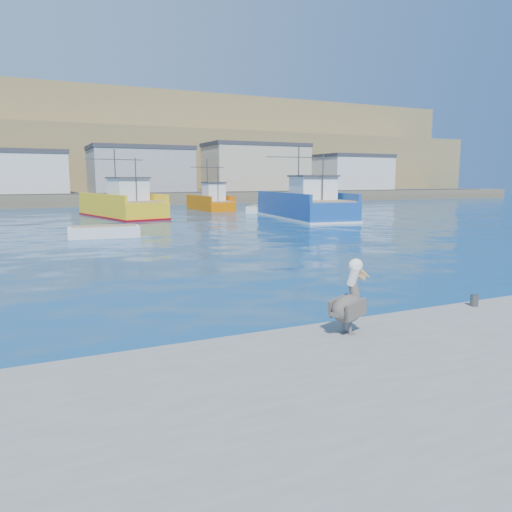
# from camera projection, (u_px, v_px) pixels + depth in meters

# --- Properties ---
(ground) EXTENTS (260.00, 260.00, 0.00)m
(ground) POSITION_uv_depth(u_px,v_px,m) (305.00, 307.00, 14.65)
(ground) COLOR navy
(ground) RESTS_ON ground
(dock_bollards) EXTENTS (36.20, 0.20, 0.30)m
(dock_bollards) POSITION_uv_depth(u_px,v_px,m) (401.00, 311.00, 11.76)
(dock_bollards) COLOR #4C4C4C
(dock_bollards) RESTS_ON dock
(far_shore) EXTENTS (200.00, 81.00, 24.00)m
(far_shore) POSITION_uv_depth(u_px,v_px,m) (53.00, 155.00, 110.85)
(far_shore) COLOR brown
(far_shore) RESTS_ON ground
(trawler_yellow_b) EXTENTS (6.81, 13.13, 6.67)m
(trawler_yellow_b) POSITION_uv_depth(u_px,v_px,m) (122.00, 206.00, 48.61)
(trawler_yellow_b) COLOR yellow
(trawler_yellow_b) RESTS_ON ground
(trawler_blue) EXTENTS (6.72, 14.28, 6.83)m
(trawler_blue) POSITION_uv_depth(u_px,v_px,m) (305.00, 206.00, 47.05)
(trawler_blue) COLOR #174798
(trawler_blue) RESTS_ON ground
(boat_orange) EXTENTS (4.30, 8.30, 6.06)m
(boat_orange) POSITION_uv_depth(u_px,v_px,m) (211.00, 201.00, 59.34)
(boat_orange) COLOR #E26401
(boat_orange) RESTS_ON ground
(skiff_mid) EXTENTS (4.49, 1.94, 0.95)m
(skiff_mid) POSITION_uv_depth(u_px,v_px,m) (104.00, 233.00, 31.85)
(skiff_mid) COLOR silver
(skiff_mid) RESTS_ON ground
(skiff_far) EXTENTS (3.86, 4.46, 0.96)m
(skiff_far) POSITION_uv_depth(u_px,v_px,m) (257.00, 210.00, 55.46)
(skiff_far) COLOR silver
(skiff_far) RESTS_ON ground
(pelican) EXTENTS (1.27, 0.73, 1.58)m
(pelican) POSITION_uv_depth(u_px,v_px,m) (350.00, 302.00, 10.46)
(pelican) COLOR #595451
(pelican) RESTS_ON dock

